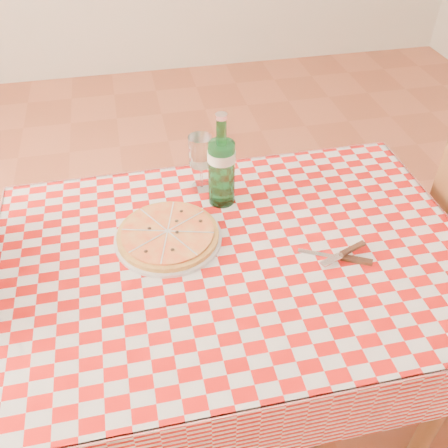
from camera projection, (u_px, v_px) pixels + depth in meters
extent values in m
plane|color=brown|center=(233.00, 400.00, 1.85)|extent=(6.00, 6.00, 0.00)
cube|color=brown|center=(236.00, 261.00, 1.37)|extent=(1.20, 0.80, 0.04)
cylinder|color=brown|center=(440.00, 405.00, 1.45)|extent=(0.06, 0.06, 0.71)
cylinder|color=brown|center=(66.00, 292.00, 1.78)|extent=(0.06, 0.06, 0.71)
cylinder|color=brown|center=(348.00, 248.00, 1.96)|extent=(0.06, 0.06, 0.71)
cube|color=#A90D0A|center=(236.00, 255.00, 1.36)|extent=(1.30, 0.90, 0.01)
cylinder|color=brown|center=(409.00, 292.00, 1.95)|extent=(0.04, 0.04, 0.46)
cylinder|color=brown|center=(8.00, 346.00, 1.77)|extent=(0.04, 0.04, 0.44)
cylinder|color=brown|center=(15.00, 439.00, 1.52)|extent=(0.04, 0.04, 0.44)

